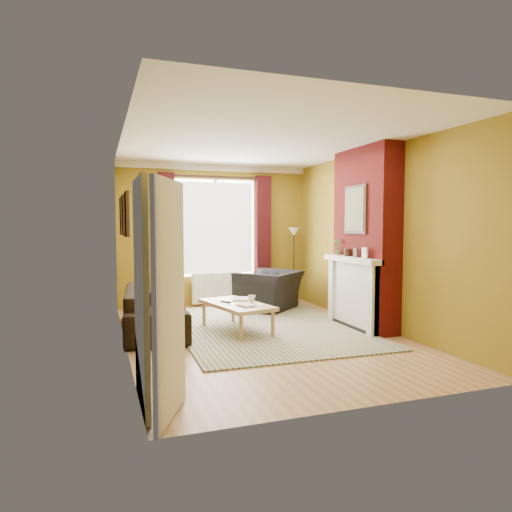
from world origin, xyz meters
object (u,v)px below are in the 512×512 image
Objects in this scene: wicker_stool at (253,294)px; armchair at (269,291)px; sofa at (155,310)px; floor_lamp at (294,244)px; coffee_table at (237,306)px.

armchair is at bearing -77.23° from wicker_stool.
armchair is 0.59m from wicker_stool.
floor_lamp reaches higher than sofa.
floor_lamp reaches higher than wicker_stool.
floor_lamp is (0.86, -0.04, 0.99)m from wicker_stool.
floor_lamp is at bearing -2.95° from wicker_stool.
sofa reaches higher than coffee_table.
wicker_stool is 0.32× the size of floor_lamp.
floor_lamp is at bearing 34.99° from coffee_table.
floor_lamp is (1.82, 1.99, 0.84)m from coffee_table.
coffee_table is 0.92× the size of floor_lamp.
sofa is 3.46m from floor_lamp.
armchair reaches higher than sofa.
armchair is at bearing -60.36° from sofa.
floor_lamp is at bearing -57.53° from sofa.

